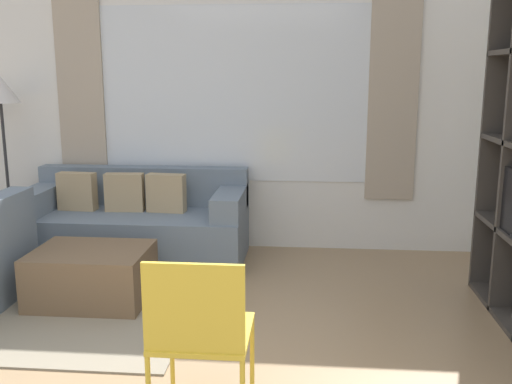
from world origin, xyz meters
The scene contains 6 objects.
wall_back centered at (0.00, 3.37, 1.36)m, with size 5.84×0.11×2.70m.
area_rug centered at (-1.14, 1.92, 0.01)m, with size 2.10×2.10×0.01m, color gray.
couch_main centered at (-0.84, 2.90, 0.31)m, with size 1.96×0.85×0.79m.
ottoman centered at (-0.86, 1.87, 0.20)m, with size 0.82×0.63×0.39m.
floor_lamp centered at (-2.10, 3.06, 1.42)m, with size 0.36×0.36×1.64m.
folding_chair centered at (0.21, 0.41, 0.52)m, with size 0.44×0.46×0.86m.
Camera 1 is at (0.68, -1.95, 1.64)m, focal length 40.00 mm.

